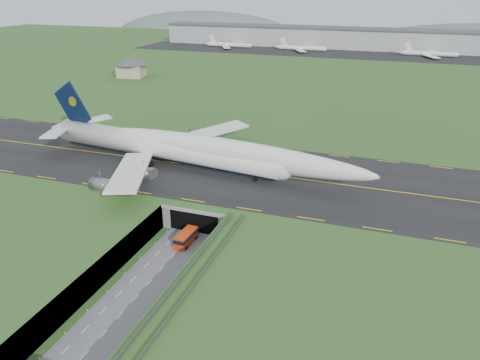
% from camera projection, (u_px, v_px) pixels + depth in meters
% --- Properties ---
extents(ground, '(900.00, 900.00, 0.00)m').
position_uv_depth(ground, '(179.00, 250.00, 101.05)').
color(ground, '#375B24').
rests_on(ground, ground).
extents(airfield_deck, '(800.00, 800.00, 6.00)m').
position_uv_depth(airfield_deck, '(178.00, 238.00, 99.88)').
color(airfield_deck, gray).
rests_on(airfield_deck, ground).
extents(trench_road, '(12.00, 75.00, 0.20)m').
position_uv_depth(trench_road, '(163.00, 268.00, 94.49)').
color(trench_road, slate).
rests_on(trench_road, ground).
extents(taxiway, '(800.00, 44.00, 0.18)m').
position_uv_depth(taxiway, '(232.00, 170.00, 127.34)').
color(taxiway, black).
rests_on(taxiway, airfield_deck).
extents(tunnel_portal, '(17.00, 22.30, 6.00)m').
position_uv_depth(tunnel_portal, '(209.00, 204.00, 114.27)').
color(tunnel_portal, gray).
rests_on(tunnel_portal, ground).
extents(guideway, '(3.00, 53.00, 7.05)m').
position_uv_depth(guideway, '(186.00, 291.00, 79.02)').
color(guideway, '#A8A8A3').
rests_on(guideway, ground).
extents(jumbo_jet, '(101.42, 63.61, 21.20)m').
position_uv_depth(jumbo_jet, '(185.00, 149.00, 126.50)').
color(jumbo_jet, white).
rests_on(jumbo_jet, ground).
extents(shuttle_tram, '(2.93, 7.06, 2.85)m').
position_uv_depth(shuttle_tram, '(186.00, 238.00, 102.72)').
color(shuttle_tram, red).
rests_on(shuttle_tram, ground).
extents(service_building, '(22.77, 22.77, 10.40)m').
position_uv_depth(service_building, '(131.00, 65.00, 250.53)').
color(service_building, tan).
rests_on(service_building, ground).
extents(cargo_terminal, '(320.00, 67.00, 15.60)m').
position_uv_depth(cargo_terminal, '(352.00, 38.00, 355.79)').
color(cargo_terminal, '#B2B2B2').
rests_on(cargo_terminal, ground).
extents(distant_hills, '(700.00, 91.00, 60.00)m').
position_uv_depth(distant_hills, '(434.00, 46.00, 456.61)').
color(distant_hills, '#556662').
rests_on(distant_hills, ground).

